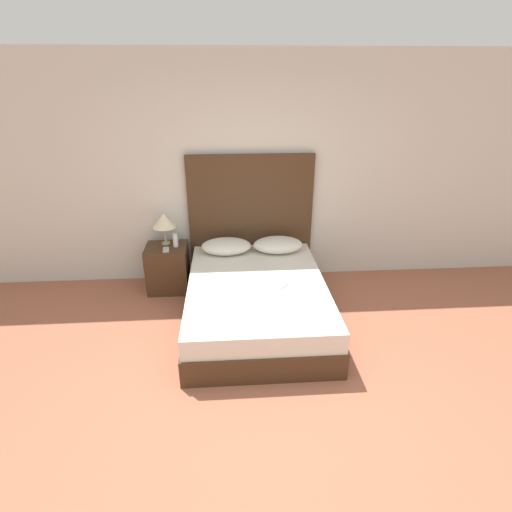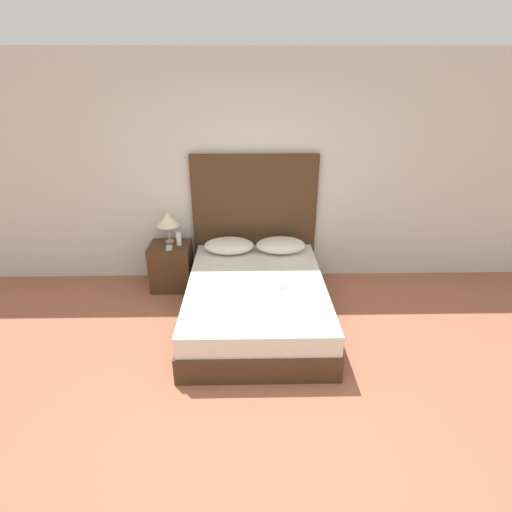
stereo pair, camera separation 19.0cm
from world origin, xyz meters
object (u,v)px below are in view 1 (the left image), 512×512
at_px(phone_on_bed, 282,286).
at_px(nightstand, 168,268).
at_px(bed, 257,301).
at_px(table_lamp, 164,221).
at_px(phone_on_nightstand, 166,250).

xyz_separation_m(phone_on_bed, nightstand, (-1.28, 0.87, -0.19)).
height_order(bed, table_lamp, table_lamp).
xyz_separation_m(bed, nightstand, (-1.03, 0.77, 0.05)).
bearing_deg(phone_on_bed, phone_on_nightstand, 148.69).
bearing_deg(nightstand, phone_on_bed, -34.32).
xyz_separation_m(nightstand, phone_on_nightstand, (0.02, -0.10, 0.29)).
height_order(bed, phone_on_nightstand, phone_on_nightstand).
distance_m(bed, nightstand, 1.28).
bearing_deg(nightstand, table_lamp, 93.44).
bearing_deg(phone_on_bed, bed, 157.19).
relative_size(phone_on_bed, phone_on_nightstand, 1.00).
height_order(nightstand, table_lamp, table_lamp).
bearing_deg(phone_on_nightstand, phone_on_bed, -31.31).
distance_m(nightstand, table_lamp, 0.58).
xyz_separation_m(bed, phone_on_bed, (0.25, -0.11, 0.24)).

